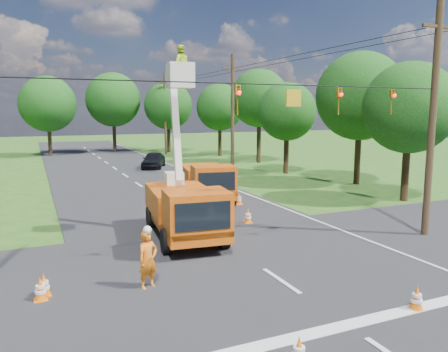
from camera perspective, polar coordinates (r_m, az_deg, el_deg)
name	(u,v)px	position (r m, az deg, el deg)	size (l,w,h in m)	color
ground	(139,185)	(32.61, -11.07, -1.17)	(140.00, 140.00, 0.00)	#265419
road_main	(139,185)	(32.61, -11.07, -1.17)	(12.00, 100.00, 0.06)	black
road_cross	(252,262)	(16.05, 3.68, -11.17)	(56.00, 10.00, 0.07)	black
stop_bar	(347,327)	(12.05, 15.78, -18.44)	(9.00, 0.45, 0.02)	silver
edge_line	(210,180)	(34.25, -1.90, -0.56)	(0.12, 90.00, 0.02)	silver
bucket_truck	(185,199)	(18.54, -5.18, -3.07)	(3.15, 6.70, 8.09)	#CF590E
second_truck	(207,181)	(26.29, -2.25, -0.60)	(3.50, 6.68, 2.38)	#CF590E
ground_worker	(148,260)	(13.72, -9.89, -10.71)	(0.66, 0.44, 1.82)	orange
distant_car	(154,160)	(42.03, -9.18, 2.09)	(1.83, 4.54, 1.55)	black
traffic_cone_0	(299,352)	(10.05, 9.76, -21.73)	(0.38, 0.38, 0.71)	orange
traffic_cone_1	(417,298)	(13.38, 23.86, -14.38)	(0.38, 0.38, 0.71)	orange
traffic_cone_2	(248,216)	(21.19, 3.16, -5.26)	(0.38, 0.38, 0.71)	orange
traffic_cone_3	(239,199)	(25.29, 1.96, -2.98)	(0.38, 0.38, 0.71)	orange
traffic_cone_4	(44,285)	(14.14, -22.45, -13.04)	(0.38, 0.38, 0.71)	orange
traffic_cone_5	(40,289)	(13.88, -22.86, -13.48)	(0.38, 0.38, 0.71)	orange
traffic_cone_7	(194,185)	(30.11, -3.95, -1.14)	(0.38, 0.38, 0.71)	orange
pole_right_near	(433,118)	(20.49, 25.59, 6.87)	(1.80, 0.30, 10.00)	#4C3823
pole_right_mid	(232,114)	(36.81, 1.12, 8.06)	(1.80, 0.30, 10.00)	#4C3823
pole_right_far	(165,113)	(55.59, -7.69, 8.14)	(1.80, 0.30, 10.00)	#4C3823
signal_span	(308,97)	(16.26, 10.97, 10.05)	(18.00, 0.29, 1.07)	black
tree_right_a	(409,108)	(28.22, 23.05, 8.18)	(5.40, 5.40, 8.28)	#382616
tree_right_b	(360,96)	(33.61, 17.37, 9.90)	(6.40, 6.40, 9.65)	#382616
tree_right_c	(287,112)	(38.17, 8.24, 8.30)	(5.00, 5.00, 7.83)	#382616
tree_right_d	(259,98)	(45.92, 4.63, 10.09)	(6.00, 6.00, 9.70)	#382616
tree_right_e	(220,107)	(52.67, -0.55, 8.97)	(5.60, 5.60, 8.63)	#382616
tree_far_a	(48,104)	(56.43, -22.04, 8.71)	(6.60, 6.60, 9.50)	#382616
tree_far_b	(113,100)	(59.25, -14.28, 9.62)	(7.00, 7.00, 10.32)	#382616
tree_far_c	(168,106)	(57.80, -7.31, 9.11)	(6.20, 6.20, 9.18)	#382616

